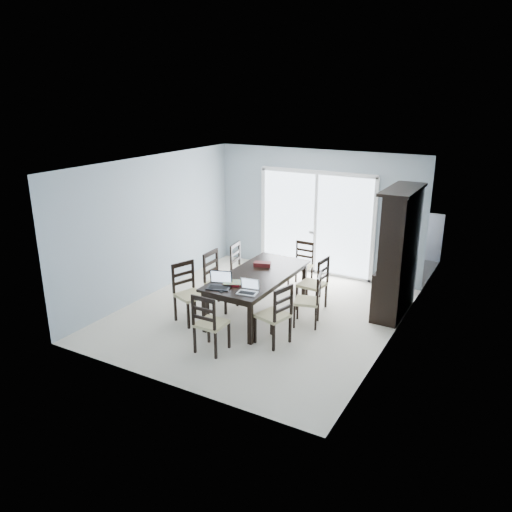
# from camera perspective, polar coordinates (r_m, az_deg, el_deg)

# --- Properties ---
(floor) EXTENTS (5.00, 5.00, 0.00)m
(floor) POSITION_cam_1_polar(r_m,az_deg,el_deg) (8.75, 0.24, -6.65)
(floor) COLOR beige
(floor) RESTS_ON ground
(ceiling) EXTENTS (5.00, 5.00, 0.00)m
(ceiling) POSITION_cam_1_polar(r_m,az_deg,el_deg) (8.01, 0.27, 10.47)
(ceiling) COLOR white
(ceiling) RESTS_ON back_wall
(back_wall) EXTENTS (4.50, 0.02, 2.60)m
(back_wall) POSITION_cam_1_polar(r_m,az_deg,el_deg) (10.47, 6.94, 4.95)
(back_wall) COLOR #8E9EAA
(back_wall) RESTS_ON floor
(wall_left) EXTENTS (0.02, 5.00, 2.60)m
(wall_left) POSITION_cam_1_polar(r_m,az_deg,el_deg) (9.55, -11.66, 3.40)
(wall_left) COLOR #8E9EAA
(wall_left) RESTS_ON floor
(wall_right) EXTENTS (0.02, 5.00, 2.60)m
(wall_right) POSITION_cam_1_polar(r_m,az_deg,el_deg) (7.51, 15.43, -0.95)
(wall_right) COLOR #8E9EAA
(wall_right) RESTS_ON floor
(balcony) EXTENTS (4.50, 2.00, 0.10)m
(balcony) POSITION_cam_1_polar(r_m,az_deg,el_deg) (11.74, 8.57, -0.52)
(balcony) COLOR gray
(balcony) RESTS_ON ground
(railing) EXTENTS (4.50, 0.06, 1.10)m
(railing) POSITION_cam_1_polar(r_m,az_deg,el_deg) (12.47, 10.36, 3.39)
(railing) COLOR #99999E
(railing) RESTS_ON balcony
(dining_table) EXTENTS (1.00, 2.20, 0.75)m
(dining_table) POSITION_cam_1_polar(r_m,az_deg,el_deg) (8.49, 0.25, -2.53)
(dining_table) COLOR black
(dining_table) RESTS_ON floor
(china_hutch) EXTENTS (0.50, 1.38, 2.20)m
(china_hutch) POSITION_cam_1_polar(r_m,az_deg,el_deg) (8.79, 15.93, 0.23)
(china_hutch) COLOR black
(china_hutch) RESTS_ON floor
(sliding_door) EXTENTS (2.52, 0.05, 2.18)m
(sliding_door) POSITION_cam_1_polar(r_m,az_deg,el_deg) (10.50, 6.85, 3.79)
(sliding_door) COLOR silver
(sliding_door) RESTS_ON floor
(chair_left_near) EXTENTS (0.57, 0.56, 1.16)m
(chair_left_near) POSITION_cam_1_polar(r_m,az_deg,el_deg) (8.40, -7.86, -3.39)
(chair_left_near) COLOR black
(chair_left_near) RESTS_ON floor
(chair_left_mid) EXTENTS (0.47, 0.45, 1.19)m
(chair_left_mid) POSITION_cam_1_polar(r_m,az_deg,el_deg) (8.83, -4.54, -2.05)
(chair_left_mid) COLOR black
(chair_left_mid) RESTS_ON floor
(chair_left_far) EXTENTS (0.48, 0.46, 1.11)m
(chair_left_far) POSITION_cam_1_polar(r_m,az_deg,el_deg) (9.52, -1.78, -0.77)
(chair_left_far) COLOR black
(chair_left_far) RESTS_ON floor
(chair_right_near) EXTENTS (0.52, 0.51, 1.12)m
(chair_right_near) POSITION_cam_1_polar(r_m,az_deg,el_deg) (7.51, 2.49, -6.08)
(chair_right_near) COLOR black
(chair_right_near) RESTS_ON floor
(chair_right_mid) EXTENTS (0.49, 0.48, 1.03)m
(chair_right_mid) POSITION_cam_1_polar(r_m,az_deg,el_deg) (8.20, 6.48, -4.40)
(chair_right_mid) COLOR black
(chair_right_mid) RESTS_ON floor
(chair_right_far) EXTENTS (0.46, 0.45, 1.13)m
(chair_right_far) POSITION_cam_1_polar(r_m,az_deg,el_deg) (8.76, 7.01, -2.54)
(chair_right_far) COLOR black
(chair_right_far) RESTS_ON floor
(chair_end_near) EXTENTS (0.41, 0.42, 1.08)m
(chair_end_near) POSITION_cam_1_polar(r_m,az_deg,el_deg) (7.31, -5.53, -7.04)
(chair_end_near) COLOR black
(chair_end_near) RESTS_ON floor
(chair_end_far) EXTENTS (0.39, 0.40, 1.02)m
(chair_end_far) POSITION_cam_1_polar(r_m,az_deg,el_deg) (9.89, 5.35, -0.37)
(chair_end_far) COLOR black
(chair_end_far) RESTS_ON floor
(laptop_dark) EXTENTS (0.43, 0.36, 0.25)m
(laptop_dark) POSITION_cam_1_polar(r_m,az_deg,el_deg) (7.86, -4.28, -3.26)
(laptop_dark) COLOR black
(laptop_dark) RESTS_ON dining_table
(laptop_silver) EXTENTS (0.34, 0.26, 0.21)m
(laptop_silver) POSITION_cam_1_polar(r_m,az_deg,el_deg) (7.63, -1.01, -3.95)
(laptop_silver) COLOR #BEBEC0
(laptop_silver) RESTS_ON dining_table
(book_stack) EXTENTS (0.36, 0.33, 0.05)m
(book_stack) POSITION_cam_1_polar(r_m,az_deg,el_deg) (8.00, -2.76, -3.11)
(book_stack) COLOR maroon
(book_stack) RESTS_ON dining_table
(cell_phone) EXTENTS (0.11, 0.09, 0.01)m
(cell_phone) POSITION_cam_1_polar(r_m,az_deg,el_deg) (7.73, -4.06, -4.07)
(cell_phone) COLOR black
(cell_phone) RESTS_ON dining_table
(game_box) EXTENTS (0.33, 0.24, 0.07)m
(game_box) POSITION_cam_1_polar(r_m,az_deg,el_deg) (8.81, 0.71, -0.95)
(game_box) COLOR #470E13
(game_box) RESTS_ON dining_table
(hot_tub) EXTENTS (1.97, 1.83, 0.89)m
(hot_tub) POSITION_cam_1_polar(r_m,az_deg,el_deg) (11.74, 5.07, 2.17)
(hot_tub) COLOR maroon
(hot_tub) RESTS_ON balcony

